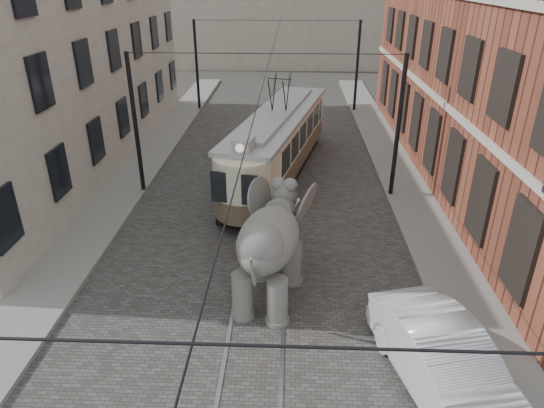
{
  "coord_description": "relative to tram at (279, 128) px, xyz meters",
  "views": [
    {
      "loc": [
        0.84,
        -13.1,
        8.78
      ],
      "look_at": [
        0.28,
        0.69,
        2.1
      ],
      "focal_mm": 31.77,
      "sensor_mm": 36.0,
      "label": 1
    }
  ],
  "objects": [
    {
      "name": "elephant",
      "position": [
        -0.03,
        -9.69,
        -0.74
      ],
      "size": [
        3.78,
        5.55,
        3.11
      ],
      "primitive_type": null,
      "rotation": [
        0.0,
        0.0,
        -0.21
      ],
      "color": "#5E5C57",
      "rests_on": "ground"
    },
    {
      "name": "stucco_building",
      "position": [
        -11.3,
        1.72,
        2.71
      ],
      "size": [
        7.0,
        24.0,
        10.0
      ],
      "primitive_type": "cube",
      "color": "gray",
      "rests_on": "ground"
    },
    {
      "name": "catenary",
      "position": [
        -0.5,
        -3.28,
        0.71
      ],
      "size": [
        11.0,
        30.2,
        6.0
      ],
      "primitive_type": null,
      "color": "black",
      "rests_on": "ground"
    },
    {
      "name": "sidewalk_right",
      "position": [
        5.7,
        -8.28,
        -2.22
      ],
      "size": [
        2.0,
        60.0,
        0.15
      ],
      "primitive_type": "cube",
      "color": "slate",
      "rests_on": "ground"
    },
    {
      "name": "ground",
      "position": [
        -0.3,
        -8.28,
        -2.29
      ],
      "size": [
        120.0,
        120.0,
        0.0
      ],
      "primitive_type": "plane",
      "color": "#464441"
    },
    {
      "name": "parked_car",
      "position": [
        4.13,
        -13.08,
        -1.47
      ],
      "size": [
        3.0,
        5.28,
        1.65
      ],
      "primitive_type": "imported",
      "rotation": [
        0.0,
        0.0,
        0.26
      ],
      "color": "silver",
      "rests_on": "ground"
    },
    {
      "name": "tram",
      "position": [
        0.0,
        0.0,
        0.0
      ],
      "size": [
        4.88,
        11.8,
        4.59
      ],
      "primitive_type": null,
      "rotation": [
        0.0,
        0.0,
        -0.22
      ],
      "color": "beige",
      "rests_on": "ground"
    },
    {
      "name": "sidewalk_left",
      "position": [
        -6.8,
        -8.28,
        -2.22
      ],
      "size": [
        2.0,
        60.0,
        0.15
      ],
      "primitive_type": "cube",
      "color": "slate",
      "rests_on": "ground"
    },
    {
      "name": "tram_rails",
      "position": [
        -0.3,
        -8.28,
        -2.28
      ],
      "size": [
        1.54,
        80.0,
        0.02
      ],
      "primitive_type": null,
      "color": "slate",
      "rests_on": "ground"
    },
    {
      "name": "brick_building",
      "position": [
        10.7,
        0.72,
        3.71
      ],
      "size": [
        8.0,
        26.0,
        12.0
      ],
      "primitive_type": "cube",
      "color": "brown",
      "rests_on": "ground"
    }
  ]
}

